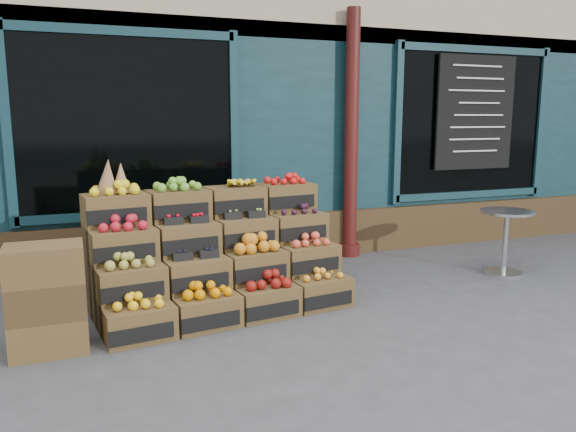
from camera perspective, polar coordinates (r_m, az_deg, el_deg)
name	(u,v)px	position (r m, az deg, el deg)	size (l,w,h in m)	color
ground	(334,316)	(5.38, 4.72, -10.05)	(60.00, 60.00, 0.00)	#404043
shop_facade	(207,84)	(9.93, -8.23, 13.14)	(12.00, 6.24, 4.80)	#0F2F36
crate_display	(216,261)	(5.54, -7.31, -4.57)	(2.48, 1.43, 1.47)	brown
spare_crates	(47,299)	(4.83, -23.29, -7.77)	(0.58, 0.40, 0.87)	brown
bistro_table	(506,235)	(7.09, 21.24, -1.78)	(0.61, 0.61, 0.76)	silver
shopkeeper	(120,193)	(7.24, -16.66, 2.30)	(0.67, 0.44, 1.84)	#1B601D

